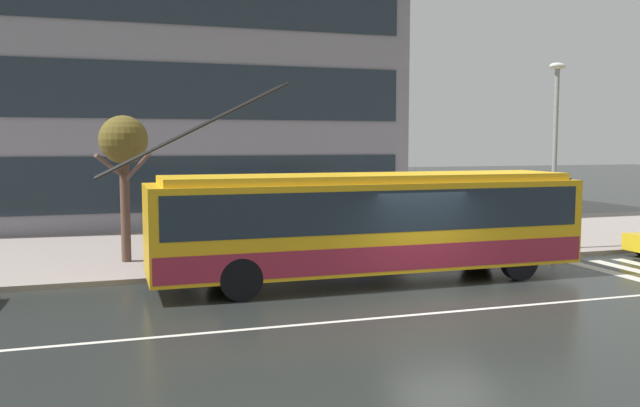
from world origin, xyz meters
TOP-DOWN VIEW (x-y plane):
  - ground_plane at (0.00, 0.00)m, footprint 160.00×160.00m
  - sidewalk_slab at (0.00, 9.02)m, footprint 80.00×10.00m
  - crosswalk_stripe_edge_near at (6.25, 1.01)m, footprint 0.44×4.40m
  - lane_centre_line at (0.00, -1.20)m, footprint 72.00×0.14m
  - trolleybus at (-0.93, 2.42)m, footprint 12.95×2.57m
  - bus_shelter at (-3.33, 6.41)m, footprint 3.71×1.72m
  - pedestrian_at_shelter at (0.40, 6.79)m, footprint 1.22×1.22m
  - pedestrian_approaching_curb at (-5.63, 6.89)m, footprint 1.23×1.23m
  - pedestrian_walking_past at (4.07, 4.49)m, footprint 1.35×1.35m
  - street_lamp at (6.80, 4.89)m, footprint 0.60×0.32m
  - street_tree_bare at (-7.19, 6.82)m, footprint 1.63×2.22m

SIDE VIEW (x-z plane):
  - ground_plane at x=0.00m, z-range 0.00..0.00m
  - lane_centre_line at x=0.00m, z-range 0.00..0.01m
  - crosswalk_stripe_edge_near at x=6.25m, z-range 0.00..0.01m
  - sidewalk_slab at x=0.00m, z-range 0.00..0.14m
  - trolleybus at x=-0.93m, z-range -1.03..4.26m
  - pedestrian_at_shelter at x=0.40m, z-range 0.68..2.66m
  - pedestrian_approaching_curb at x=-5.63m, z-range 0.69..2.67m
  - pedestrian_walking_past at x=4.07m, z-range 0.71..2.68m
  - bus_shelter at x=-3.33m, z-range 0.77..3.23m
  - street_tree_bare at x=-7.19m, z-range 1.46..5.92m
  - street_lamp at x=6.80m, z-range 0.74..7.05m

